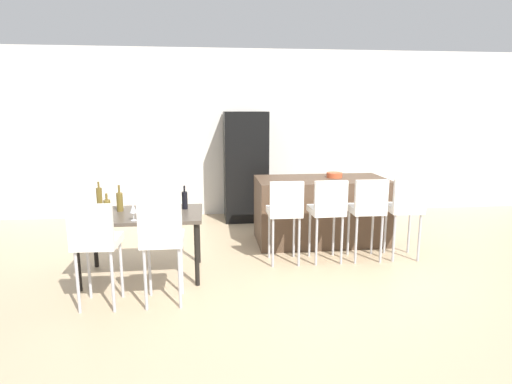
# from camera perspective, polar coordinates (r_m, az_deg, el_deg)

# --- Properties ---
(ground_plane) EXTENTS (10.00, 10.00, 0.00)m
(ground_plane) POSITION_cam_1_polar(r_m,az_deg,el_deg) (5.16, 6.48, -10.35)
(ground_plane) COLOR tan
(back_wall) EXTENTS (10.00, 0.12, 2.90)m
(back_wall) POSITION_cam_1_polar(r_m,az_deg,el_deg) (7.64, 1.83, 7.95)
(back_wall) COLOR silver
(back_wall) RESTS_ON ground_plane
(kitchen_island) EXTENTS (1.83, 0.89, 0.92)m
(kitchen_island) POSITION_cam_1_polar(r_m,az_deg,el_deg) (6.10, 8.75, -2.46)
(kitchen_island) COLOR #4C3828
(kitchen_island) RESTS_ON ground_plane
(bar_chair_left) EXTENTS (0.40, 0.40, 1.05)m
(bar_chair_left) POSITION_cam_1_polar(r_m,az_deg,el_deg) (5.11, 3.95, -2.29)
(bar_chair_left) COLOR white
(bar_chair_left) RESTS_ON ground_plane
(bar_chair_middle) EXTENTS (0.41, 0.41, 1.05)m
(bar_chair_middle) POSITION_cam_1_polar(r_m,az_deg,el_deg) (5.23, 9.70, -2.10)
(bar_chair_middle) COLOR white
(bar_chair_middle) RESTS_ON ground_plane
(bar_chair_right) EXTENTS (0.41, 0.41, 1.05)m
(bar_chair_right) POSITION_cam_1_polar(r_m,az_deg,el_deg) (5.39, 14.89, -1.92)
(bar_chair_right) COLOR white
(bar_chair_right) RESTS_ON ground_plane
(bar_chair_far) EXTENTS (0.43, 0.43, 1.05)m
(bar_chair_far) POSITION_cam_1_polar(r_m,az_deg,el_deg) (5.59, 19.62, -1.73)
(bar_chair_far) COLOR white
(bar_chair_far) RESTS_ON ground_plane
(dining_table) EXTENTS (1.35, 0.81, 0.74)m
(dining_table) POSITION_cam_1_polar(r_m,az_deg,el_deg) (4.91, -15.25, -3.58)
(dining_table) COLOR #4C4238
(dining_table) RESTS_ON ground_plane
(dining_chair_near) EXTENTS (0.42, 0.42, 1.05)m
(dining_chair_near) POSITION_cam_1_polar(r_m,az_deg,el_deg) (4.24, -20.94, -5.89)
(dining_chair_near) COLOR white
(dining_chair_near) RESTS_ON ground_plane
(dining_chair_far) EXTENTS (0.40, 0.40, 1.05)m
(dining_chair_far) POSITION_cam_1_polar(r_m,az_deg,el_deg) (4.12, -12.64, -5.86)
(dining_chair_far) COLOR white
(dining_chair_far) RESTS_ON ground_plane
(wine_bottle_near) EXTENTS (0.07, 0.07, 0.28)m
(wine_bottle_near) POSITION_cam_1_polar(r_m,az_deg,el_deg) (4.96, -9.64, -1.05)
(wine_bottle_near) COLOR black
(wine_bottle_near) RESTS_ON dining_table
(wine_bottle_middle) EXTENTS (0.07, 0.07, 0.28)m
(wine_bottle_middle) POSITION_cam_1_polar(r_m,az_deg,el_deg) (4.69, -19.50, -2.21)
(wine_bottle_middle) COLOR brown
(wine_bottle_middle) RESTS_ON dining_table
(wine_bottle_end) EXTENTS (0.07, 0.07, 0.30)m
(wine_bottle_end) POSITION_cam_1_polar(r_m,az_deg,el_deg) (5.03, -17.97, -1.22)
(wine_bottle_end) COLOR brown
(wine_bottle_end) RESTS_ON dining_table
(wine_bottle_far) EXTENTS (0.07, 0.07, 0.32)m
(wine_bottle_far) POSITION_cam_1_polar(r_m,az_deg,el_deg) (5.23, -20.44, -0.74)
(wine_bottle_far) COLOR brown
(wine_bottle_far) RESTS_ON dining_table
(wine_glass_left) EXTENTS (0.07, 0.07, 0.17)m
(wine_glass_left) POSITION_cam_1_polar(r_m,az_deg,el_deg) (4.57, -16.30, -2.22)
(wine_glass_left) COLOR silver
(wine_glass_left) RESTS_ON dining_table
(wine_glass_right) EXTENTS (0.07, 0.07, 0.17)m
(wine_glass_right) POSITION_cam_1_polar(r_m,az_deg,el_deg) (4.53, -11.90, -2.12)
(wine_glass_right) COLOR silver
(wine_glass_right) RESTS_ON dining_table
(wine_glass_corner) EXTENTS (0.07, 0.07, 0.17)m
(wine_glass_corner) POSITION_cam_1_polar(r_m,az_deg,el_deg) (5.22, -17.81, -0.65)
(wine_glass_corner) COLOR silver
(wine_glass_corner) RESTS_ON dining_table
(refrigerator) EXTENTS (0.72, 0.68, 1.84)m
(refrigerator) POSITION_cam_1_polar(r_m,az_deg,el_deg) (7.20, -1.44, 3.50)
(refrigerator) COLOR black
(refrigerator) RESTS_ON ground_plane
(fruit_bowl) EXTENTS (0.22, 0.22, 0.07)m
(fruit_bowl) POSITION_cam_1_polar(r_m,az_deg,el_deg) (6.13, 10.57, 2.28)
(fruit_bowl) COLOR #C6512D
(fruit_bowl) RESTS_ON kitchen_island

